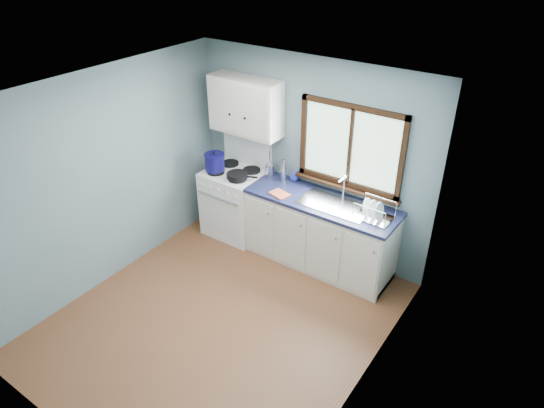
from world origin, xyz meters
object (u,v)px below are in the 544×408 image
Objects in this scene: gas_range at (235,200)px; base_cabinets at (319,236)px; utensil_crock at (270,169)px; skillet at (237,175)px; stockpot at (215,162)px; sink at (335,209)px; thermos at (283,170)px; dish_rack at (373,213)px.

gas_range is 1.31m from base_cabinets.
gas_range is 3.36× the size of utensil_crock.
stockpot is (-0.37, -0.00, 0.09)m from skillet.
gas_range is 0.70m from utensil_crock.
sink is (1.49, 0.02, 0.37)m from gas_range.
sink is 0.86m from thermos.
thermos is at bearing 14.34° from gas_range.
gas_range is 4.62× the size of thermos.
skillet is 1.46× the size of thermos.
dish_rack is (1.80, 0.15, -0.01)m from skillet.
stockpot is (-1.50, -0.16, 0.67)m from base_cabinets.
dish_rack is (1.31, -0.16, -0.09)m from thermos.
gas_range reaches higher than skillet.
dish_rack is at bearing 0.18° from gas_range.
thermos is 1.32m from dish_rack.
utensil_crock reaches higher than dish_rack.
gas_range is at bearing 36.10° from stockpot.
gas_range is at bearing -178.04° from dish_rack.
base_cabinets is 0.93m from thermos.
gas_range is at bearing -165.66° from thermos.
base_cabinets is 2.20× the size of sink.
gas_range is 2.03m from dish_rack.
skillet is 1.06× the size of utensil_crock.
stockpot is 0.71× the size of utensil_crock.
skillet is at bearing -173.02° from sink.
dish_rack is (1.97, 0.01, 0.48)m from gas_range.
stockpot is at bearing -159.92° from thermos.
stockpot reaches higher than thermos.
utensil_crock reaches higher than stockpot.
sink reaches higher than base_cabinets.
gas_range is 0.74× the size of base_cabinets.
dish_rack is (2.17, 0.15, -0.10)m from stockpot.
thermos is at bearing 12.50° from skillet.
gas_range is at bearing -179.18° from base_cabinets.
gas_range is 3.16× the size of skillet.
sink is at bearing 0.71° from gas_range.
skillet is 1.50× the size of stockpot.
sink and stockpot have the same top height.
skillet is at bearing -173.48° from dish_rack.
thermos is at bearing -8.83° from utensil_crock.
gas_range is 1.53m from sink.
stockpot is at bearing -174.45° from sink.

